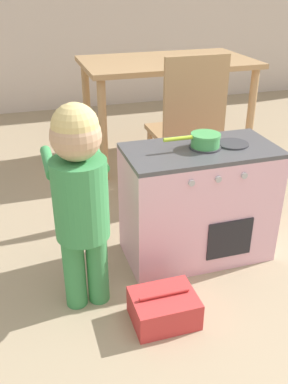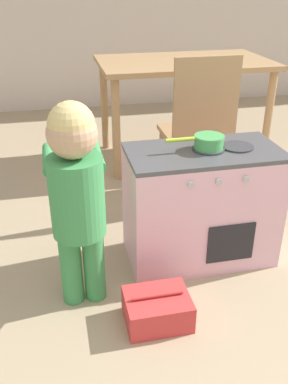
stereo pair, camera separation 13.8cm
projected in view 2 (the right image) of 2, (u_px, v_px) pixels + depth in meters
The scene contains 6 objects.
play_kitchen at pixel (201, 205), 2.07m from camera, with size 0.71×0.38×0.58m.
toy_pot at pixel (208, 141), 1.92m from camera, with size 0.27×0.14×0.06m.
child_figure at pixel (76, 186), 1.66m from camera, with size 0.24×0.37×0.89m.
toy_basket at pixel (157, 309), 1.76m from camera, with size 0.26×0.21×0.14m.
dining_table at pixel (184, 74), 3.08m from camera, with size 1.22×0.72×0.73m.
dining_chair_near at pixel (198, 128), 2.54m from camera, with size 0.38×0.38×0.90m.
Camera 2 is at (-0.64, -0.64, 1.30)m, focal length 40.00 mm.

